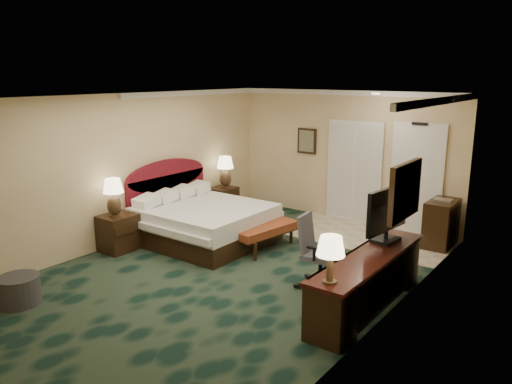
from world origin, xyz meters
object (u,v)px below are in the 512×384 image
Objects in this scene: lamp_near at (114,197)px; minibar at (441,224)px; desk at (368,282)px; bed_bench at (266,237)px; nightstand_near at (118,233)px; desk_chair at (321,253)px; nightstand_far at (223,201)px; ottoman at (19,290)px; tv at (387,215)px; lamp_far at (225,172)px; bed at (205,224)px.

lamp_near is 0.78× the size of minibar.
bed_bench is at bearing 156.59° from desk.
minibar reaches higher than desk.
desk_chair reaches higher than nightstand_near.
nightstand_far is 5.01m from ottoman.
tv is at bearing -0.77° from bed_bench.
lamp_near is at bearing 106.43° from ottoman.
nightstand_far is at bearing -118.43° from lamp_far.
nightstand_near is 2.59m from bed_bench.
desk_chair is at bearing -142.54° from tv.
ottoman is 4.66m from desk.
bed is 3.31× the size of nightstand_near.
desk_chair is (-0.77, -0.46, -0.59)m from tv.
minibar is at bearing 39.35° from lamp_near.
nightstand_far is 2.96m from lamp_near.
nightstand_near is at bearing 106.23° from ottoman.
minibar reaches higher than nightstand_near.
desk is (4.44, -2.28, 0.06)m from nightstand_far.
lamp_far is at bearing 89.64° from nightstand_near.
bed is at bearing 161.47° from desk_chair.
ottoman is 0.21× the size of desk.
desk_chair is (2.73, -0.53, 0.20)m from bed.
minibar is at bearing 56.28° from ottoman.
tv is (4.38, 1.20, 0.80)m from nightstand_near.
lamp_near is 0.66× the size of tv.
lamp_near is 0.97× the size of lamp_far.
bed reaches higher than bed_bench.
nightstand_far is 4.99m from desk.
lamp_far is 0.80× the size of minibar.
lamp_far reaches higher than desk_chair.
tv is at bearing -21.11° from lamp_far.
bed reaches higher than nightstand_near.
nightstand_far is at bearing 120.01° from bed.
desk reaches higher than ottoman.
desk is at bearing 7.07° from nightstand_near.
minibar reaches higher than ottoman.
tv is at bearing 41.67° from ottoman.
nightstand_far is at bearing 166.21° from tv.
desk_chair reaches higher than bed.
lamp_near is at bearing -89.62° from nightstand_far.
desk is 2.54× the size of tv.
tv is (4.39, -1.63, 0.82)m from nightstand_far.
desk reaches higher than bed.
nightstand_far reaches higher than bed_bench.
lamp_near is at bearing -82.47° from nightstand_near.
ottoman is 0.51× the size of desk_chair.
lamp_far is 1.24× the size of ottoman.
ottoman is at bearing -102.47° from bed_bench.
tv is 0.93× the size of desk_chair.
lamp_near reaches higher than minibar.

